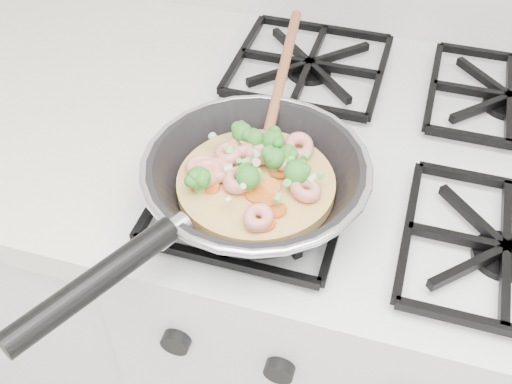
# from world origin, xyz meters

# --- Properties ---
(stove) EXTENTS (0.60, 0.60, 0.92)m
(stove) POSITION_xyz_m (0.00, 1.70, 0.46)
(stove) COLOR silver
(stove) RESTS_ON ground
(skillet) EXTENTS (0.30, 0.59, 0.09)m
(skillet) POSITION_xyz_m (-0.15, 1.54, 0.95)
(skillet) COLOR black
(skillet) RESTS_ON stove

